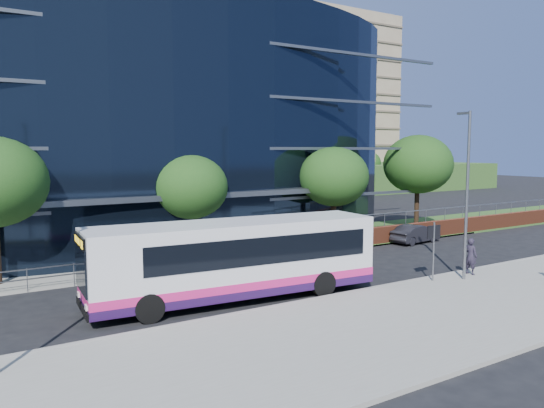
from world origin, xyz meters
TOP-DOWN VIEW (x-y plane):
  - ground at (0.00, 0.00)m, footprint 200.00×200.00m
  - pavement_near at (0.00, -5.00)m, footprint 80.00×8.00m
  - kerb at (0.00, -1.00)m, footprint 80.00×0.25m
  - yellow_line_outer at (0.00, -0.80)m, footprint 80.00×0.08m
  - yellow_line_inner at (0.00, -0.65)m, footprint 80.00×0.08m
  - far_forecourt at (-6.00, 11.00)m, footprint 50.00×8.00m
  - grass_verge at (24.00, 11.00)m, footprint 36.00×8.00m
  - glass_office at (-4.00, 20.85)m, footprint 44.00×23.10m
  - retaining_wall at (20.00, 7.30)m, footprint 34.00×0.40m
  - guard_railings at (-8.00, 7.00)m, footprint 24.00×0.05m
  - apartment_block at (32.00, 57.21)m, footprint 60.00×42.00m
  - street_sign at (4.50, -1.59)m, footprint 0.85×0.09m
  - tree_far_b at (-3.00, 9.50)m, footprint 4.29×4.29m
  - tree_far_c at (7.00, 9.00)m, footprint 4.62×4.62m
  - tree_far_d at (16.00, 10.00)m, footprint 5.28×5.28m
  - tree_dist_e at (24.00, 40.00)m, footprint 4.62×4.62m
  - tree_dist_f at (40.00, 42.00)m, footprint 4.29×4.29m
  - streetlight_east at (6.00, -2.17)m, footprint 0.15×0.77m
  - city_bus at (-4.58, 1.01)m, footprint 12.57×3.82m
  - parked_car at (12.12, 6.50)m, footprint 4.00×1.79m
  - pedestrian at (7.13, -1.69)m, footprint 0.51×0.71m

SIDE VIEW (x-z plane):
  - ground at x=0.00m, z-range 0.00..0.00m
  - yellow_line_outer at x=0.00m, z-range 0.00..0.01m
  - yellow_line_inner at x=0.00m, z-range 0.00..0.01m
  - far_forecourt at x=-6.00m, z-range 0.00..0.10m
  - grass_verge at x=24.00m, z-range 0.00..0.12m
  - pavement_near at x=0.00m, z-range 0.00..0.15m
  - kerb at x=0.00m, z-range 0.00..0.16m
  - retaining_wall at x=20.00m, z-range -0.44..1.67m
  - parked_car at x=12.12m, z-range 0.00..1.28m
  - guard_railings at x=-8.00m, z-range 0.27..1.37m
  - pedestrian at x=7.13m, z-range 0.15..1.97m
  - city_bus at x=-4.58m, z-range 0.10..3.46m
  - street_sign at x=4.50m, z-range 0.75..3.55m
  - tree_far_b at x=-3.00m, z-range 1.19..7.23m
  - tree_dist_f at x=40.00m, z-range 1.19..7.23m
  - streetlight_east at x=6.00m, z-range 0.44..8.44m
  - tree_far_c at x=7.00m, z-range 1.28..7.79m
  - tree_dist_e at x=24.00m, z-range 1.28..7.79m
  - tree_far_d at x=16.00m, z-range 1.47..8.91m
  - glass_office at x=-4.00m, z-range 0.00..16.00m
  - apartment_block at x=32.00m, z-range -3.89..26.11m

